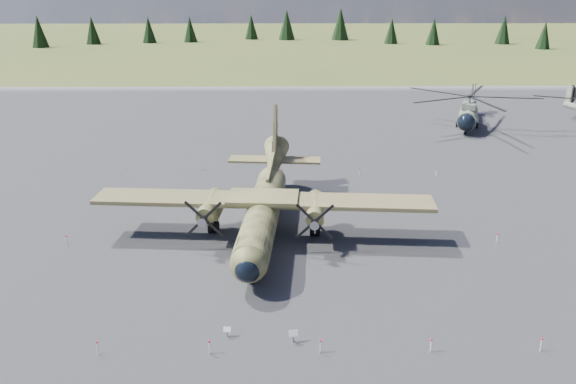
{
  "coord_description": "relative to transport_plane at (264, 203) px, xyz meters",
  "views": [
    {
      "loc": [
        -0.08,
        -38.93,
        18.86
      ],
      "look_at": [
        0.43,
        2.0,
        3.56
      ],
      "focal_mm": 35.0,
      "sensor_mm": 36.0,
      "label": 1
    }
  ],
  "objects": [
    {
      "name": "info_placard_right",
      "position": [
        2.0,
        -14.96,
        -1.97
      ],
      "size": [
        0.54,
        0.31,
        0.79
      ],
      "rotation": [
        0.0,
        0.0,
        0.21
      ],
      "color": "gray",
      "rests_on": "ground"
    },
    {
      "name": "treeline",
      "position": [
        -1.46,
        -2.96,
        2.28
      ],
      "size": [
        345.08,
        336.85,
        10.98
      ],
      "color": "black",
      "rests_on": "ground"
    },
    {
      "name": "info_placard_left",
      "position": [
        -1.74,
        -14.39,
        -2.05
      ],
      "size": [
        0.43,
        0.2,
        0.66
      ],
      "rotation": [
        0.0,
        0.0,
        -0.06
      ],
      "color": "gray",
      "rests_on": "ground"
    },
    {
      "name": "apron",
      "position": [
        1.44,
        7.57,
        -2.49
      ],
      "size": [
        120.0,
        120.0,
        0.04
      ],
      "primitive_type": "cube",
      "color": "#5E5D62",
      "rests_on": "ground"
    },
    {
      "name": "ground",
      "position": [
        1.44,
        -2.43,
        -2.49
      ],
      "size": [
        500.0,
        500.0,
        0.0
      ],
      "primitive_type": "plane",
      "color": "brown",
      "rests_on": "ground"
    },
    {
      "name": "transport_plane",
      "position": [
        0.0,
        0.0,
        0.0
      ],
      "size": [
        26.35,
        23.88,
        8.67
      ],
      "rotation": [
        0.0,
        0.0,
        -0.08
      ],
      "color": "#373A1F",
      "rests_on": "ground"
    },
    {
      "name": "barrier_fence",
      "position": [
        0.98,
        -2.5,
        -1.98
      ],
      "size": [
        33.12,
        29.62,
        0.85
      ],
      "color": "white",
      "rests_on": "ground"
    },
    {
      "name": "helicopter_near",
      "position": [
        26.78,
        33.36,
        0.87
      ],
      "size": [
        23.96,
        23.96,
        4.74
      ],
      "rotation": [
        0.0,
        0.0,
        -0.35
      ],
      "color": "gray",
      "rests_on": "ground"
    }
  ]
}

